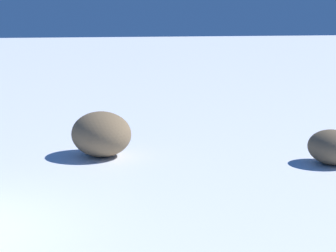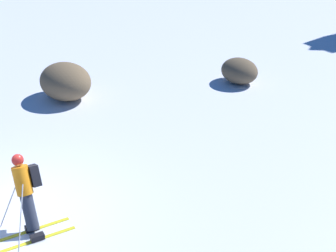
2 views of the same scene
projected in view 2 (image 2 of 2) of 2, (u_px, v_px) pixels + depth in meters
ground_plane at (13, 216)px, 12.25m from camera, size 300.00×300.00×0.00m
skier at (26, 190)px, 11.53m from camera, size 1.25×1.69×1.69m
exposed_boulder_0 at (65, 81)px, 17.41m from camera, size 1.76×1.49×1.14m
exposed_boulder_1 at (239, 71)px, 18.58m from camera, size 1.29×1.10×0.84m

